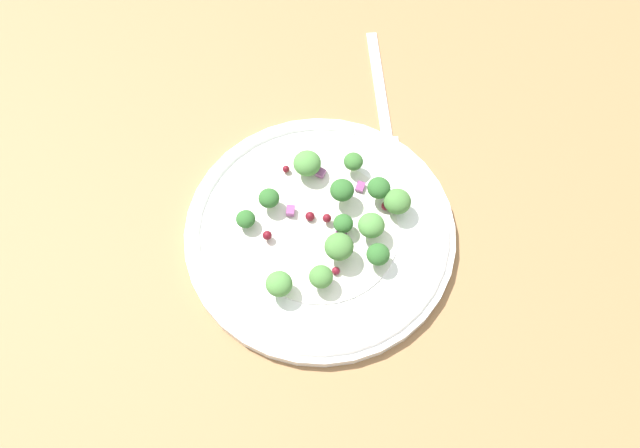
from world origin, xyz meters
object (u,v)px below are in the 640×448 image
fork (382,104)px  plate (320,232)px  broccoli_floret_1 (342,190)px  broccoli_floret_2 (321,277)px  broccoli_floret_0 (371,226)px

fork → plate: bearing=76.0°
broccoli_floret_1 → broccoli_floret_2: broccoli_floret_1 is taller
plate → broccoli_floret_2: (-1.04, 5.77, 2.26)cm
broccoli_floret_1 → fork: 14.26cm
plate → fork: 17.91cm
plate → fork: bearing=-104.0°
plate → broccoli_floret_0: (-5.08, -0.31, 2.50)cm
broccoli_floret_0 → fork: size_ratio=0.15×
broccoli_floret_0 → broccoli_floret_1: 4.85cm
plate → broccoli_floret_1: size_ratio=11.10×
broccoli_floret_0 → broccoli_floret_1: bearing=-44.9°
plate → broccoli_floret_1: (-1.65, -3.73, 2.59)cm
broccoli_floret_0 → broccoli_floret_2: size_ratio=1.14×
plate → fork: plate is taller
broccoli_floret_0 → fork: 17.36cm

